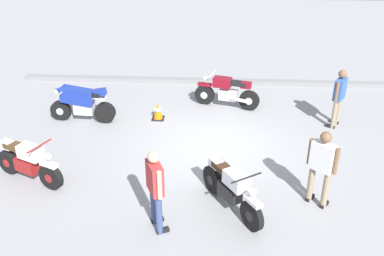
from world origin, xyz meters
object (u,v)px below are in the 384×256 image
(person_in_red_shirt, at_px, (155,185))
(traffic_cone, at_px, (158,111))
(person_in_blue_shirt, at_px, (339,95))
(person_in_white_shirt, at_px, (322,164))
(motorcycle_maroon_cruiser, at_px, (227,92))
(motorcycle_cream_vintage, at_px, (28,162))
(motorcycle_silver_cruiser, at_px, (231,188))
(motorcycle_blue_sportbike, at_px, (81,102))

(person_in_red_shirt, xyz_separation_m, traffic_cone, (-0.61, 4.88, -0.77))
(person_in_blue_shirt, height_order, person_in_white_shirt, person_in_white_shirt)
(motorcycle_maroon_cruiser, xyz_separation_m, person_in_blue_shirt, (3.12, -1.13, 0.46))
(motorcycle_cream_vintage, bearing_deg, person_in_blue_shirt, 47.57)
(person_in_blue_shirt, bearing_deg, motorcycle_silver_cruiser, 83.99)
(motorcycle_maroon_cruiser, distance_m, person_in_blue_shirt, 3.35)
(motorcycle_silver_cruiser, xyz_separation_m, person_in_red_shirt, (-1.47, -0.70, 0.51))
(motorcycle_silver_cruiser, distance_m, person_in_red_shirt, 1.71)
(person_in_white_shirt, xyz_separation_m, traffic_cone, (-3.93, 3.91, -0.75))
(person_in_red_shirt, height_order, traffic_cone, person_in_red_shirt)
(person_in_white_shirt, bearing_deg, motorcycle_maroon_cruiser, 60.82)
(motorcycle_cream_vintage, xyz_separation_m, motorcycle_blue_sportbike, (0.35, 3.13, 0.11))
(person_in_red_shirt, relative_size, person_in_white_shirt, 1.01)
(person_in_blue_shirt, bearing_deg, motorcycle_blue_sportbike, 32.29)
(motorcycle_maroon_cruiser, height_order, person_in_blue_shirt, person_in_blue_shirt)
(motorcycle_blue_sportbike, height_order, traffic_cone, motorcycle_blue_sportbike)
(motorcycle_maroon_cruiser, bearing_deg, motorcycle_silver_cruiser, 105.41)
(person_in_red_shirt, bearing_deg, motorcycle_maroon_cruiser, 51.23)
(motorcycle_blue_sportbike, bearing_deg, motorcycle_maroon_cruiser, -160.65)
(motorcycle_blue_sportbike, height_order, motorcycle_silver_cruiser, motorcycle_blue_sportbike)
(motorcycle_maroon_cruiser, bearing_deg, person_in_red_shirt, 91.24)
(motorcycle_silver_cruiser, relative_size, traffic_cone, 3.43)
(motorcycle_maroon_cruiser, bearing_deg, person_in_white_shirt, 126.05)
(motorcycle_maroon_cruiser, bearing_deg, motorcycle_cream_vintage, 58.46)
(person_in_red_shirt, bearing_deg, motorcycle_blue_sportbike, 96.55)
(motorcycle_blue_sportbike, relative_size, person_in_white_shirt, 1.12)
(motorcycle_maroon_cruiser, xyz_separation_m, motorcycle_silver_cruiser, (0.02, -5.16, 0.00))
(motorcycle_silver_cruiser, relative_size, person_in_blue_shirt, 1.06)
(motorcycle_silver_cruiser, height_order, person_in_blue_shirt, person_in_blue_shirt)
(motorcycle_blue_sportbike, bearing_deg, motorcycle_cream_vintage, 86.86)
(motorcycle_silver_cruiser, height_order, person_in_white_shirt, person_in_white_shirt)
(motorcycle_blue_sportbike, distance_m, person_in_blue_shirt, 7.40)
(motorcycle_cream_vintage, height_order, traffic_cone, motorcycle_cream_vintage)
(person_in_red_shirt, height_order, person_in_white_shirt, person_in_red_shirt)
(motorcycle_maroon_cruiser, distance_m, person_in_red_shirt, 6.05)
(person_in_red_shirt, bearing_deg, person_in_white_shirt, -8.58)
(person_in_white_shirt, bearing_deg, motorcycle_cream_vintage, 125.30)
(person_in_white_shirt, distance_m, traffic_cone, 5.59)
(person_in_blue_shirt, xyz_separation_m, traffic_cone, (-5.18, 0.15, -0.72))
(person_in_white_shirt, bearing_deg, motorcycle_silver_cruiser, 138.31)
(person_in_blue_shirt, bearing_deg, person_in_white_shirt, 103.08)
(person_in_red_shirt, xyz_separation_m, person_in_white_shirt, (3.32, 0.97, -0.01))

